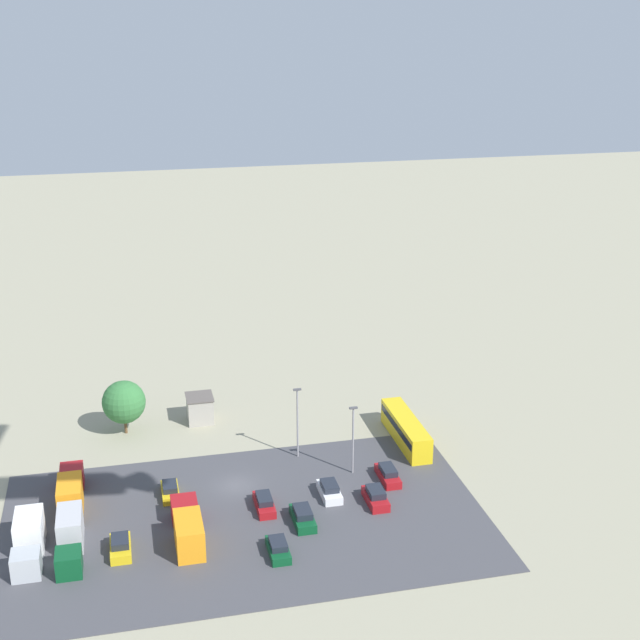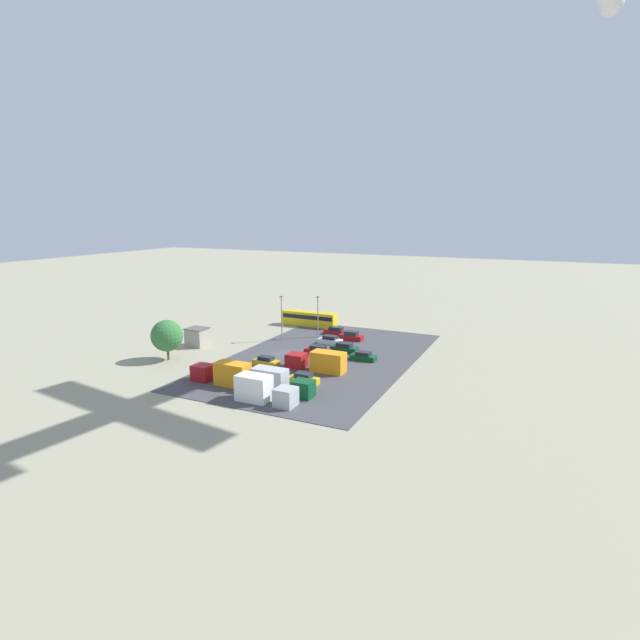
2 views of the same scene
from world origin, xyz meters
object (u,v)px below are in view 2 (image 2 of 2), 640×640
(parked_truck_0, at_px, (279,382))
(bus, at_px, (309,318))
(parked_truck_3, at_px, (319,362))
(parked_car_7, at_px, (344,348))
(parked_car_4, at_px, (363,357))
(shed_building, at_px, (197,337))
(parked_car_3, at_px, (330,340))
(parked_car_6, at_px, (351,336))
(parked_truck_2, at_px, (224,374))
(parked_car_2, at_px, (266,361))
(parked_car_5, at_px, (336,331))
(parked_car_0, at_px, (318,350))
(parked_car_1, at_px, (304,379))
(parked_truck_1, at_px, (263,390))

(parked_truck_0, bearing_deg, bus, -159.39)
(parked_truck_3, bearing_deg, parked_car_7, 2.72)
(parked_car_4, distance_m, parked_truck_0, 19.61)
(shed_building, relative_size, parked_car_4, 0.88)
(parked_car_3, bearing_deg, parked_car_4, -128.16)
(parked_car_6, bearing_deg, parked_truck_3, -172.78)
(shed_building, distance_m, parked_truck_2, 22.43)
(parked_car_4, relative_size, parked_truck_2, 0.47)
(parked_car_4, bearing_deg, parked_car_6, 30.13)
(parked_truck_3, bearing_deg, parked_truck_0, 176.21)
(parked_car_2, height_order, parked_truck_0, parked_truck_0)
(parked_car_5, xyz_separation_m, parked_car_7, (10.78, 6.25, 0.03))
(shed_building, relative_size, parked_truck_2, 0.41)
(parked_car_0, height_order, parked_car_3, parked_car_3)
(parked_car_1, distance_m, parked_truck_1, 8.50)
(parked_car_2, height_order, parked_truck_1, parked_truck_1)
(parked_car_4, distance_m, parked_car_7, 5.81)
(parked_truck_3, bearing_deg, parked_car_1, -174.22)
(parked_car_2, xyz_separation_m, parked_car_6, (-20.59, 6.27, 0.10))
(parked_car_3, distance_m, parked_car_4, 11.62)
(parked_truck_0, bearing_deg, parked_car_0, -170.19)
(parked_car_2, relative_size, parked_truck_3, 0.44)
(shed_building, distance_m, parked_car_7, 26.74)
(parked_car_3, distance_m, parked_car_5, 7.21)
(parked_car_3, relative_size, parked_car_4, 1.04)
(parked_car_0, bearing_deg, parked_truck_2, 164.12)
(parked_car_3, distance_m, parked_car_6, 4.96)
(parked_car_1, relative_size, parked_car_7, 0.90)
(shed_building, bearing_deg, parked_car_5, 133.35)
(parked_car_2, xyz_separation_m, parked_truck_3, (-1.10, 8.74, 0.83))
(bus, bearing_deg, parked_truck_2, 8.17)
(bus, height_order, parked_car_6, bus)
(shed_building, height_order, parked_car_5, shed_building)
(shed_building, relative_size, parked_car_7, 0.79)
(parked_car_0, xyz_separation_m, parked_car_1, (14.48, 4.67, 0.06))
(parked_car_7, bearing_deg, parked_car_2, 146.69)
(parked_car_7, bearing_deg, bus, 42.94)
(bus, xyz_separation_m, parked_truck_2, (38.00, 5.46, -0.14))
(bus, bearing_deg, parked_car_5, 60.04)
(parked_truck_0, bearing_deg, parked_car_6, -176.72)
(parked_truck_2, bearing_deg, parked_truck_0, -88.83)
(parked_car_1, relative_size, parked_car_3, 0.96)
(parked_car_0, bearing_deg, parked_car_3, 7.44)
(parked_car_0, distance_m, parked_truck_3, 9.08)
(parked_car_1, bearing_deg, bus, -154.87)
(parked_truck_3, bearing_deg, parked_car_3, 18.03)
(shed_building, bearing_deg, parked_car_1, 69.10)
(parked_truck_1, bearing_deg, parked_car_6, -177.48)
(parked_car_7, distance_m, parked_truck_1, 26.08)
(bus, relative_size, parked_truck_3, 1.28)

